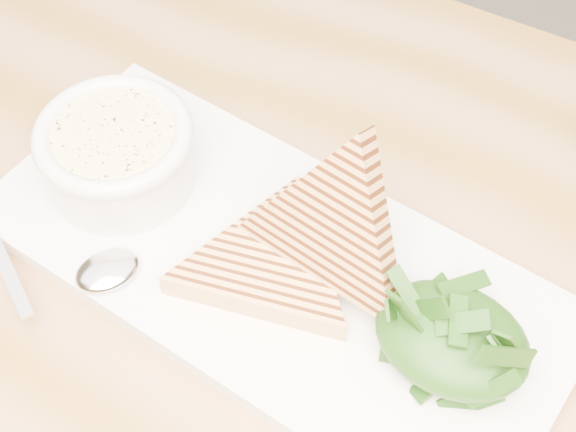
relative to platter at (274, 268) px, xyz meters
The scene contains 11 objects.
table_leg_bl 0.67m from the platter, 146.12° to the left, with size 0.06×0.06×0.69m, color #966947.
platter is the anchor object (origin of this frame).
soup_bowl 0.14m from the platter, behind, with size 0.11×0.11×0.04m, color white.
soup 0.15m from the platter, behind, with size 0.09×0.09×0.01m, color beige.
bowl_rim 0.15m from the platter, behind, with size 0.12×0.12×0.01m, color white.
sandwich_flat 0.02m from the platter, 82.97° to the right, with size 0.16×0.16×0.02m, color tan, non-canonical shape.
sandwich_lean 0.07m from the platter, 23.16° to the left, with size 0.16×0.16×0.09m, color tan, non-canonical shape.
salad_base 0.14m from the platter, ahead, with size 0.11×0.08×0.04m, color black.
arugula_pile 0.14m from the platter, ahead, with size 0.11×0.10×0.05m, color #234D12, non-canonical shape.
spoon_bowl 0.12m from the platter, 144.56° to the right, with size 0.04×0.05×0.01m, color silver.
spoon_handle 0.20m from the platter, 151.01° to the right, with size 0.12×0.01×0.00m, color silver.
Camera 1 is at (-0.14, 0.03, 1.28)m, focal length 55.00 mm.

